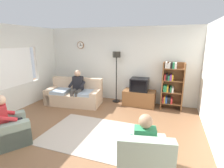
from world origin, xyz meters
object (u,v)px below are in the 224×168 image
object	(u,v)px
bookshelf	(171,85)
person_in_left_armchair	(8,117)
floor_lamp	(116,63)
armchair_near_window	(5,131)
person_on_couch	(77,86)
person_in_right_armchair	(144,141)
tv	(140,85)
armchair_near_bookshelf	(144,162)
tv_stand	(139,98)
couch	(74,95)

from	to	relation	value
bookshelf	person_in_left_armchair	xyz separation A→B (m)	(-3.30, -3.28, -0.21)
floor_lamp	armchair_near_window	bearing A→B (deg)	-113.31
bookshelf	floor_lamp	world-z (taller)	floor_lamp
person_on_couch	person_in_right_armchair	size ratio (longest dim) A/B	1.11
armchair_near_window	person_in_left_armchair	size ratio (longest dim) A/B	1.05
bookshelf	armchair_near_window	bearing A→B (deg)	-135.01
bookshelf	person_in_right_armchair	bearing A→B (deg)	-96.27
tv	armchair_near_bookshelf	xyz separation A→B (m)	(0.68, -3.22, -0.47)
tv_stand	bookshelf	size ratio (longest dim) A/B	0.70
couch	tv	size ratio (longest dim) A/B	3.32
tv	floor_lamp	world-z (taller)	floor_lamp
armchair_near_window	person_on_couch	xyz separation A→B (m)	(0.30, 2.56, 0.41)
tv_stand	floor_lamp	xyz separation A→B (m)	(-0.88, 0.10, 1.18)
couch	floor_lamp	xyz separation A→B (m)	(1.35, 0.72, 1.14)
tv	floor_lamp	bearing A→B (deg)	171.99
person_in_left_armchair	person_in_right_armchair	size ratio (longest dim) A/B	1.00
couch	person_on_couch	size ratio (longest dim) A/B	1.61
tv	person_in_left_armchair	bearing A→B (deg)	-125.60
armchair_near_window	bookshelf	bearing A→B (deg)	44.99
tv_stand	person_on_couch	size ratio (longest dim) A/B	0.89
couch	tv	bearing A→B (deg)	14.90
tv_stand	bookshelf	distance (m)	1.16
armchair_near_bookshelf	person_on_couch	bearing A→B (deg)	137.19
bookshelf	tv_stand	bearing A→B (deg)	-176.34
floor_lamp	armchair_near_bookshelf	size ratio (longest dim) A/B	1.80
armchair_near_bookshelf	person_on_couch	size ratio (longest dim) A/B	0.83
floor_lamp	armchair_near_bookshelf	bearing A→B (deg)	-65.01
tv_stand	armchair_near_window	size ratio (longest dim) A/B	0.93
armchair_near_bookshelf	person_in_right_armchair	world-z (taller)	person_in_right_armchair
person_in_left_armchair	armchair_near_window	bearing A→B (deg)	-125.40
couch	person_on_couch	xyz separation A→B (m)	(0.19, -0.11, 0.39)
couch	floor_lamp	size ratio (longest dim) A/B	1.08
bookshelf	person_on_couch	bearing A→B (deg)	-165.48
person_on_couch	person_in_right_armchair	xyz separation A→B (m)	(2.70, -2.43, -0.09)
floor_lamp	person_in_right_armchair	world-z (taller)	floor_lamp
tv_stand	person_in_right_armchair	world-z (taller)	person_in_right_armchair
person_on_couch	person_in_left_armchair	xyz separation A→B (m)	(-0.25, -2.49, -0.09)
floor_lamp	couch	bearing A→B (deg)	-152.08
tv	armchair_near_bookshelf	bearing A→B (deg)	-78.03
floor_lamp	person_in_left_armchair	xyz separation A→B (m)	(-1.41, -3.31, -0.85)
person_in_right_armchair	couch	bearing A→B (deg)	138.69
bookshelf	person_in_right_armchair	world-z (taller)	bookshelf
couch	person_in_left_armchair	bearing A→B (deg)	-91.23
person_on_couch	armchair_near_window	bearing A→B (deg)	-96.64
armchair_near_window	tv_stand	bearing A→B (deg)	54.61
floor_lamp	armchair_near_window	xyz separation A→B (m)	(-1.46, -3.39, -1.16)
person_in_left_armchair	tv	bearing A→B (deg)	54.40
bookshelf	person_on_couch	distance (m)	3.16
couch	tv_stand	distance (m)	2.31
couch	person_in_left_armchair	size ratio (longest dim) A/B	1.78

